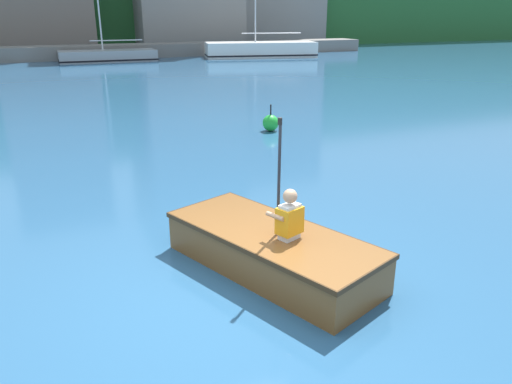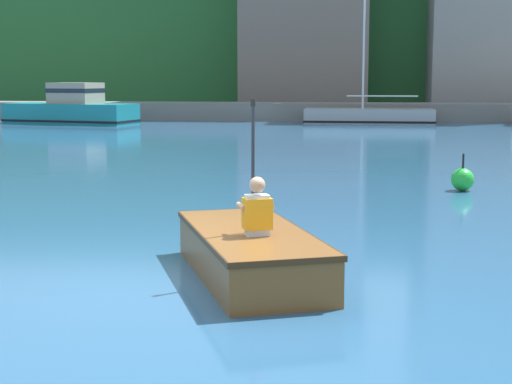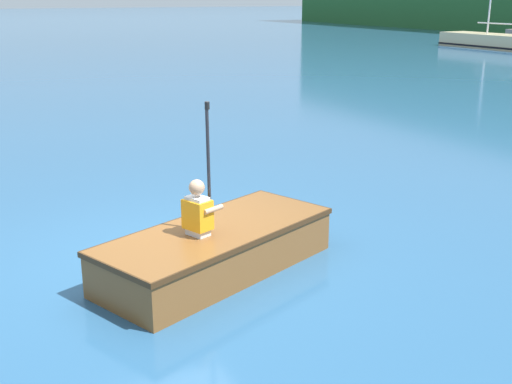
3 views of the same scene
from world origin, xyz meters
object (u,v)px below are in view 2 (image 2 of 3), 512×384
object	(u,v)px
moored_boat_dock_center_far	(369,116)
rowboat_foreground	(250,250)
moored_boat_dock_center_near	(72,109)
person_paddler	(257,208)
channel_buoy	(463,179)

from	to	relation	value
moored_boat_dock_center_far	rowboat_foreground	size ratio (longest dim) A/B	2.02
moored_boat_dock_center_near	rowboat_foreground	bearing A→B (deg)	-66.70
person_paddler	moored_boat_dock_center_near	bearing A→B (deg)	113.28
person_paddler	channel_buoy	world-z (taller)	person_paddler
moored_boat_dock_center_far	rowboat_foreground	xyz separation A→B (m)	(-2.08, -29.53, -0.05)
moored_boat_dock_center_near	person_paddler	bearing A→B (deg)	-66.72
moored_boat_dock_center_near	rowboat_foreground	xyz separation A→B (m)	(11.92, -27.68, -0.40)
rowboat_foreground	channel_buoy	bearing A→B (deg)	64.90
moored_boat_dock_center_near	channel_buoy	distance (m)	25.67
moored_boat_dock_center_near	channel_buoy	xyz separation A→B (m)	(15.20, -20.69, -0.46)
rowboat_foreground	person_paddler	bearing A→B (deg)	-68.89
channel_buoy	moored_boat_dock_center_far	bearing A→B (deg)	93.03
rowboat_foreground	person_paddler	distance (m)	0.61
person_paddler	channel_buoy	distance (m)	7.97
moored_boat_dock_center_far	channel_buoy	bearing A→B (deg)	-86.97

